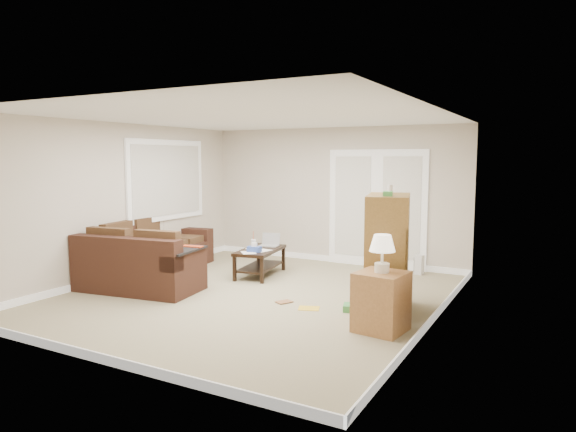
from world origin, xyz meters
The scene contains 17 objects.
floor centered at (0.00, 0.00, 0.00)m, with size 5.50×5.50×0.00m, color tan.
ceiling centered at (0.00, 0.00, 2.50)m, with size 5.00×5.50×0.02m, color white.
wall_left centered at (-2.50, 0.00, 1.25)m, with size 0.02×5.50×2.50m, color beige.
wall_right centered at (2.50, 0.00, 1.25)m, with size 0.02×5.50×2.50m, color beige.
wall_back centered at (0.00, 2.75, 1.25)m, with size 5.00×0.02×2.50m, color beige.
wall_front centered at (0.00, -2.75, 1.25)m, with size 5.00×0.02×2.50m, color beige.
baseboards centered at (0.00, 0.00, 0.05)m, with size 5.00×5.50×0.10m, color white, non-canonical shape.
french_doors centered at (0.85, 2.71, 1.04)m, with size 1.80×0.05×2.13m.
window_left centered at (-2.46, 1.00, 1.55)m, with size 0.05×1.92×1.42m.
sectional_sofa centered at (-2.01, 0.05, 0.33)m, with size 2.17×2.80×0.84m.
coffee_table centered at (-0.60, 1.14, 0.24)m, with size 0.73×1.17×0.75m.
tv_armoire centered at (1.84, 0.23, 0.75)m, with size 0.72×1.03×1.60m.
side_cabinet centered at (2.04, -0.57, 0.39)m, with size 0.58×0.58×1.10m.
space_heater centered at (1.70, 2.45, 0.17)m, with size 0.13×0.11×0.33m, color silver.
floor_magazine centered at (0.94, -0.19, 0.00)m, with size 0.27×0.21×0.01m, color gold.
floor_greenbox centered at (1.45, -0.03, 0.04)m, with size 0.16×0.21×0.08m, color #418F43.
floor_book centered at (0.46, -0.07, 0.01)m, with size 0.15×0.21×0.02m, color brown.
Camera 1 is at (3.80, -6.00, 1.94)m, focal length 32.00 mm.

